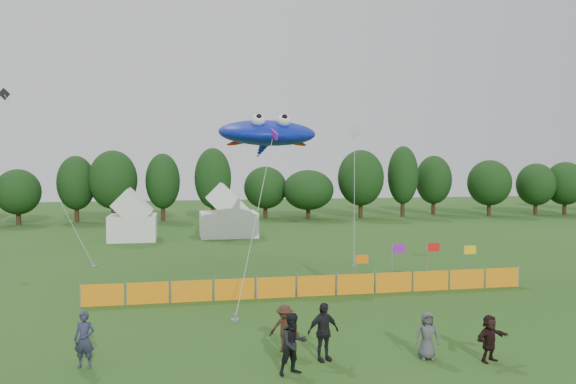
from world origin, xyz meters
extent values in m
plane|color=#234C16|center=(0.00, 0.00, 0.00)|extent=(160.00, 160.00, 0.00)
cylinder|color=#382314|center=(-21.24, 44.50, 0.96)|extent=(0.50, 0.50, 1.91)
ellipsoid|color=black|center=(-21.24, 44.50, 3.45)|extent=(4.61, 4.61, 4.30)
cylinder|color=#382314|center=(-15.73, 46.21, 1.19)|extent=(0.50, 0.50, 2.38)
ellipsoid|color=black|center=(-15.73, 46.21, 4.30)|extent=(4.09, 4.09, 5.35)
cylinder|color=#382314|center=(-11.75, 45.39, 1.29)|extent=(0.50, 0.50, 2.57)
ellipsoid|color=black|center=(-11.75, 45.39, 4.64)|extent=(5.20, 5.20, 5.79)
cylinder|color=#382314|center=(-6.44, 45.32, 1.23)|extent=(0.50, 0.50, 2.46)
ellipsoid|color=black|center=(-6.44, 45.32, 4.45)|extent=(3.78, 3.78, 5.55)
cylinder|color=#382314|center=(-0.99, 43.92, 1.33)|extent=(0.50, 0.50, 2.66)
ellipsoid|color=black|center=(-0.99, 43.92, 4.81)|extent=(4.05, 4.05, 5.99)
cylinder|color=#382314|center=(5.28, 46.53, 0.99)|extent=(0.50, 0.50, 1.98)
ellipsoid|color=black|center=(5.28, 46.53, 3.58)|extent=(5.06, 5.06, 4.46)
cylinder|color=#382314|center=(9.99, 44.56, 0.93)|extent=(0.50, 0.50, 1.86)
ellipsoid|color=black|center=(9.99, 44.56, 3.35)|extent=(5.86, 5.86, 4.18)
cylinder|color=#382314|center=(16.28, 44.38, 1.31)|extent=(0.50, 0.50, 2.62)
ellipsoid|color=black|center=(16.28, 44.38, 4.73)|extent=(5.41, 5.41, 5.89)
cylinder|color=#382314|center=(21.78, 44.99, 1.39)|extent=(0.50, 0.50, 2.78)
ellipsoid|color=black|center=(21.78, 44.99, 5.02)|extent=(3.67, 3.67, 6.26)
cylinder|color=#382314|center=(26.67, 46.88, 1.21)|extent=(0.50, 0.50, 2.42)
ellipsoid|color=black|center=(26.67, 46.88, 4.36)|extent=(4.46, 4.46, 5.44)
cylinder|color=#382314|center=(32.69, 44.13, 1.12)|extent=(0.50, 0.50, 2.24)
ellipsoid|color=black|center=(32.69, 44.13, 4.04)|extent=(5.26, 5.26, 5.03)
cylinder|color=#382314|center=(39.09, 44.15, 1.05)|extent=(0.50, 0.50, 2.10)
ellipsoid|color=black|center=(39.09, 44.15, 3.80)|extent=(4.74, 4.74, 4.73)
cylinder|color=#382314|center=(42.84, 43.69, 1.08)|extent=(0.50, 0.50, 2.16)
ellipsoid|color=black|center=(42.84, 43.69, 3.91)|extent=(4.88, 4.88, 4.87)
cube|color=white|center=(-8.55, 30.08, 1.06)|extent=(3.85, 3.85, 2.12)
cube|color=white|center=(-0.46, 30.89, 1.08)|extent=(4.91, 3.93, 2.16)
cube|color=orange|center=(-8.23, 7.86, 0.50)|extent=(1.90, 0.06, 1.00)
cube|color=orange|center=(-6.23, 7.86, 0.50)|extent=(1.90, 0.06, 1.00)
cube|color=orange|center=(-4.23, 7.86, 0.50)|extent=(1.90, 0.06, 1.00)
cube|color=orange|center=(-2.23, 7.86, 0.50)|extent=(1.90, 0.06, 1.00)
cube|color=orange|center=(-0.23, 7.86, 0.50)|extent=(1.90, 0.06, 1.00)
cube|color=orange|center=(1.77, 7.86, 0.50)|extent=(1.90, 0.06, 1.00)
cube|color=orange|center=(3.77, 7.86, 0.50)|extent=(1.90, 0.06, 1.00)
cube|color=orange|center=(5.77, 7.86, 0.50)|extent=(1.90, 0.06, 1.00)
cube|color=orange|center=(7.77, 7.86, 0.50)|extent=(1.90, 0.06, 1.00)
cube|color=orange|center=(9.77, 7.86, 0.50)|extent=(1.90, 0.06, 1.00)
cube|color=orange|center=(11.77, 7.86, 0.50)|extent=(1.90, 0.06, 1.00)
cylinder|color=gray|center=(4.00, 8.63, 0.90)|extent=(0.06, 0.06, 1.81)
cube|color=orange|center=(4.35, 8.63, 1.58)|extent=(0.70, 0.02, 0.45)
cylinder|color=gray|center=(6.00, 8.68, 1.15)|extent=(0.06, 0.06, 2.29)
cube|color=purple|center=(6.35, 8.68, 2.07)|extent=(0.70, 0.02, 0.45)
cylinder|color=gray|center=(8.00, 8.80, 1.14)|extent=(0.06, 0.06, 2.29)
cube|color=red|center=(8.35, 8.80, 2.06)|extent=(0.70, 0.02, 0.45)
cylinder|color=gray|center=(10.00, 8.62, 1.06)|extent=(0.06, 0.06, 2.12)
cube|color=yellow|center=(10.35, 8.62, 1.89)|extent=(0.70, 0.02, 0.45)
imported|color=#292B44|center=(-7.77, -0.03, 0.91)|extent=(0.75, 0.58, 1.81)
imported|color=black|center=(-1.38, -1.87, 0.95)|extent=(1.10, 0.98, 1.90)
imported|color=#3A2017|center=(-1.26, 0.20, 0.81)|extent=(1.21, 0.99, 1.63)
imported|color=black|center=(-0.18, -0.88, 0.96)|extent=(1.21, 0.74, 1.93)
imported|color=#46474B|center=(3.24, -1.39, 0.79)|extent=(0.84, 0.61, 1.59)
imported|color=black|center=(5.14, -2.02, 0.77)|extent=(1.50, 0.93, 1.54)
ellipsoid|color=#0D22BE|center=(0.55, 15.23, 8.31)|extent=(6.63, 5.42, 2.10)
sphere|color=white|center=(-0.20, 13.92, 8.96)|extent=(0.84, 0.84, 0.84)
sphere|color=white|center=(1.31, 13.92, 8.96)|extent=(0.84, 0.84, 0.84)
ellipsoid|color=red|center=(-1.05, 15.43, 7.76)|extent=(1.77, 0.77, 0.28)
ellipsoid|color=red|center=(2.16, 15.43, 7.76)|extent=(1.77, 0.77, 0.28)
cube|color=purple|center=(0.55, 12.92, 8.11)|extent=(0.37, 0.96, 0.70)
cylinder|color=#A5A5A5|center=(-1.01, 8.76, 4.01)|extent=(3.16, 8.99, 8.03)
cube|color=gray|center=(-2.57, 4.28, 0.05)|extent=(0.30, 0.30, 0.10)
cube|color=silver|center=(9.36, 25.42, 8.98)|extent=(1.38, 0.38, 1.38)
cylinder|color=#A5A5A5|center=(7.68, 20.21, 4.49)|extent=(3.39, 10.44, 9.00)
cube|color=gray|center=(6.00, 15.00, 0.05)|extent=(0.30, 0.30, 0.10)
cube|color=black|center=(-16.09, 22.08, 11.07)|extent=(0.82, 0.24, 0.82)
cylinder|color=#A5A5A5|center=(-13.05, 20.04, 5.54)|extent=(6.13, 4.12, 11.09)
cube|color=gray|center=(-10.00, 18.00, 0.05)|extent=(0.30, 0.30, 0.10)
camera|label=1|loc=(-4.82, -18.44, 6.51)|focal=35.00mm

